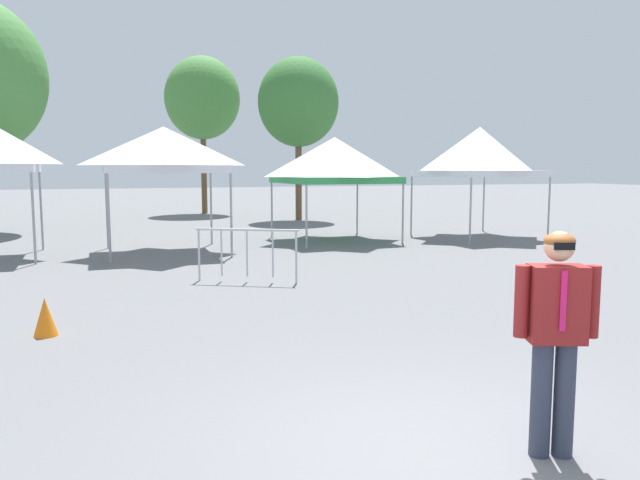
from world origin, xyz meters
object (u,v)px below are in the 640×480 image
Objects in this scene: canopy_tent_far_right at (164,150)px; person_foreground at (556,328)px; canopy_tent_far_left at (479,152)px; tree_behind_tents_right at (202,98)px; canopy_tent_right_of_center at (335,160)px; tree_behind_tents_center at (298,103)px; traffic_cone_lot_center at (45,317)px; crowd_barrier_mid_lot at (247,245)px.

person_foreground is (1.35, -13.23, -1.71)m from canopy_tent_far_right.
tree_behind_tents_right is (-6.38, 14.25, 2.93)m from canopy_tent_far_left.
tree_behind_tents_right is (3.65, 14.42, 2.98)m from canopy_tent_far_right.
canopy_tent_right_of_center is 0.43× the size of tree_behind_tents_right.
canopy_tent_right_of_center is at bearing 74.47° from person_foreground.
tree_behind_tents_center is (1.47, 7.80, 2.58)m from canopy_tent_right_of_center.
person_foreground is at bearing -103.84° from tree_behind_tents_center.
canopy_tent_far_left is 16.07m from person_foreground.
canopy_tent_far_right is at bearing 95.82° from person_foreground.
person_foreground is at bearing -105.53° from canopy_tent_right_of_center.
tree_behind_tents_center is 13.41× the size of traffic_cone_lot_center.
canopy_tent_far_left is at bearing -65.86° from tree_behind_tents_right.
canopy_tent_far_left is at bearing 32.89° from traffic_cone_lot_center.
canopy_tent_right_of_center is 0.48× the size of tree_behind_tents_center.
tree_behind_tents_right is at bearing 119.54° from tree_behind_tents_center.
canopy_tent_far_right is at bearing -127.44° from tree_behind_tents_center.
person_foreground is (-3.97, -14.30, -1.48)m from canopy_tent_right_of_center.
canopy_tent_far_right is 0.99× the size of canopy_tent_right_of_center.
tree_behind_tents_right is 6.41m from tree_behind_tents_center.
traffic_cone_lot_center is at bearing -105.53° from tree_behind_tents_right.
tree_behind_tents_center reaches higher than person_foreground.
tree_behind_tents_right reaches higher than canopy_tent_right_of_center.
canopy_tent_far_left is 1.94× the size of crowd_barrier_mid_lot.
tree_behind_tents_center is at bearing 110.43° from canopy_tent_far_left.
canopy_tent_far_right is at bearing -168.66° from canopy_tent_right_of_center.
person_foreground is 6.60m from traffic_cone_lot_center.
canopy_tent_far_right reaches higher than canopy_tent_right_of_center.
traffic_cone_lot_center is (-12.61, -8.16, -2.53)m from canopy_tent_far_left.
canopy_tent_right_of_center is 12.22m from traffic_cone_lot_center.
tree_behind_tents_center reaches higher than canopy_tent_far_right.
canopy_tent_right_of_center is at bearing 54.47° from crowd_barrier_mid_lot.
canopy_tent_right_of_center is at bearing 11.34° from canopy_tent_far_right.
tree_behind_tents_center is 15.70m from crowd_barrier_mid_lot.
person_foreground is at bearing -94.76° from tree_behind_tents_right.
canopy_tent_far_left is 6.84× the size of traffic_cone_lot_center.
canopy_tent_far_left is (4.71, -0.89, 0.28)m from canopy_tent_right_of_center.
tree_behind_tents_center is 3.81× the size of crowd_barrier_mid_lot.
canopy_tent_far_right is 1.89× the size of person_foreground.
canopy_tent_far_left reaches higher than traffic_cone_lot_center.
canopy_tent_far_left reaches higher than crowd_barrier_mid_lot.
tree_behind_tents_right is 20.27m from crowd_barrier_mid_lot.
crowd_barrier_mid_lot is at bearing 92.75° from person_foreground.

